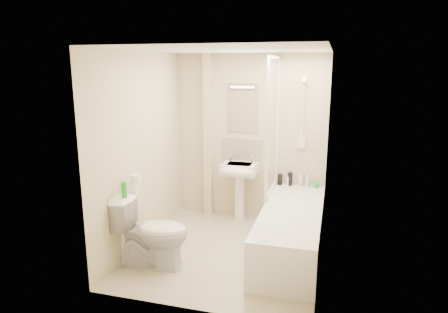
# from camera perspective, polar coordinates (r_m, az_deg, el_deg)

# --- Properties ---
(floor) EXTENTS (2.50, 2.50, 0.00)m
(floor) POSITION_cam_1_polar(r_m,az_deg,el_deg) (5.04, 0.49, -13.34)
(floor) COLOR beige
(floor) RESTS_ON ground
(wall_back) EXTENTS (2.20, 0.02, 2.40)m
(wall_back) POSITION_cam_1_polar(r_m,az_deg,el_deg) (5.83, 3.72, 2.70)
(wall_back) COLOR beige
(wall_back) RESTS_ON ground
(wall_left) EXTENTS (0.02, 2.50, 2.40)m
(wall_left) POSITION_cam_1_polar(r_m,az_deg,el_deg) (5.03, -11.67, 0.83)
(wall_left) COLOR beige
(wall_left) RESTS_ON ground
(wall_right) EXTENTS (0.02, 2.50, 2.40)m
(wall_right) POSITION_cam_1_polar(r_m,az_deg,el_deg) (4.49, 14.20, -0.76)
(wall_right) COLOR beige
(wall_right) RESTS_ON ground
(ceiling) EXTENTS (2.20, 2.50, 0.02)m
(ceiling) POSITION_cam_1_polar(r_m,az_deg,el_deg) (4.53, 0.55, 15.06)
(ceiling) COLOR white
(ceiling) RESTS_ON wall_back
(tile_back) EXTENTS (0.70, 0.01, 1.75)m
(tile_back) POSITION_cam_1_polar(r_m,az_deg,el_deg) (5.68, 11.17, 4.51)
(tile_back) COLOR beige
(tile_back) RESTS_ON wall_back
(tile_right) EXTENTS (0.01, 2.10, 1.75)m
(tile_right) POSITION_cam_1_polar(r_m,az_deg,el_deg) (4.63, 14.28, 2.49)
(tile_right) COLOR beige
(tile_right) RESTS_ON wall_right
(pipe_boxing) EXTENTS (0.12, 0.12, 2.40)m
(pipe_boxing) POSITION_cam_1_polar(r_m,az_deg,el_deg) (5.93, -2.27, 2.89)
(pipe_boxing) COLOR beige
(pipe_boxing) RESTS_ON ground
(splashback) EXTENTS (0.60, 0.02, 0.30)m
(splashback) POSITION_cam_1_polar(r_m,az_deg,el_deg) (5.88, 2.68, 1.10)
(splashback) COLOR beige
(splashback) RESTS_ON wall_back
(mirror) EXTENTS (0.46, 0.01, 0.60)m
(mirror) POSITION_cam_1_polar(r_m,az_deg,el_deg) (5.79, 2.73, 6.44)
(mirror) COLOR white
(mirror) RESTS_ON wall_back
(strip_light) EXTENTS (0.42, 0.07, 0.07)m
(strip_light) POSITION_cam_1_polar(r_m,az_deg,el_deg) (5.74, 2.72, 10.09)
(strip_light) COLOR silver
(strip_light) RESTS_ON wall_back
(bathtub) EXTENTS (0.70, 2.10, 0.55)m
(bathtub) POSITION_cam_1_polar(r_m,az_deg,el_deg) (4.97, 9.59, -10.26)
(bathtub) COLOR white
(bathtub) RESTS_ON ground
(shower_screen) EXTENTS (0.04, 0.92, 1.80)m
(shower_screen) POSITION_cam_1_polar(r_m,az_deg,el_deg) (5.28, 7.00, 4.32)
(shower_screen) COLOR white
(shower_screen) RESTS_ON bathtub
(shower_fixture) EXTENTS (0.10, 0.16, 0.99)m
(shower_fixture) POSITION_cam_1_polar(r_m,az_deg,el_deg) (5.62, 11.17, 5.67)
(shower_fixture) COLOR white
(shower_fixture) RESTS_ON wall_back
(pedestal_sink) EXTENTS (0.50, 0.47, 0.97)m
(pedestal_sink) POSITION_cam_1_polar(r_m,az_deg,el_deg) (5.75, 2.13, -2.76)
(pedestal_sink) COLOR white
(pedestal_sink) RESTS_ON ground
(bottle_black_a) EXTENTS (0.07, 0.07, 0.16)m
(bottle_black_a) POSITION_cam_1_polar(r_m,az_deg,el_deg) (5.80, 8.01, -3.26)
(bottle_black_a) COLOR black
(bottle_black_a) RESTS_ON bathtub
(bottle_white_a) EXTENTS (0.06, 0.06, 0.13)m
(bottle_white_a) POSITION_cam_1_polar(r_m,az_deg,el_deg) (5.79, 9.14, -3.46)
(bottle_white_a) COLOR white
(bottle_white_a) RESTS_ON bathtub
(bottle_black_b) EXTENTS (0.07, 0.07, 0.19)m
(bottle_black_b) POSITION_cam_1_polar(r_m,az_deg,el_deg) (5.78, 9.40, -3.18)
(bottle_black_b) COLOR black
(bottle_black_b) RESTS_ON bathtub
(bottle_cream) EXTENTS (0.06, 0.06, 0.19)m
(bottle_cream) POSITION_cam_1_polar(r_m,az_deg,el_deg) (5.77, 10.88, -3.31)
(bottle_cream) COLOR beige
(bottle_cream) RESTS_ON bathtub
(bottle_white_b) EXTENTS (0.05, 0.05, 0.16)m
(bottle_white_b) POSITION_cam_1_polar(r_m,az_deg,el_deg) (5.76, 11.83, -3.50)
(bottle_white_b) COLOR silver
(bottle_white_b) RESTS_ON bathtub
(bottle_green) EXTENTS (0.07, 0.07, 0.08)m
(bottle_green) POSITION_cam_1_polar(r_m,az_deg,el_deg) (5.77, 13.01, -3.96)
(bottle_green) COLOR green
(bottle_green) RESTS_ON bathtub
(toilet) EXTENTS (0.67, 0.93, 0.83)m
(toilet) POSITION_cam_1_polar(r_m,az_deg,el_deg) (4.62, -10.22, -10.49)
(toilet) COLOR white
(toilet) RESTS_ON ground
(toilet_roll_lower) EXTENTS (0.11, 0.11, 0.11)m
(toilet_roll_lower) POSITION_cam_1_polar(r_m,az_deg,el_deg) (4.65, -12.81, -4.29)
(toilet_roll_lower) COLOR white
(toilet_roll_lower) RESTS_ON toilet
(toilet_roll_upper) EXTENTS (0.12, 0.12, 0.09)m
(toilet_roll_upper) POSITION_cam_1_polar(r_m,az_deg,el_deg) (4.62, -12.60, -3.09)
(toilet_roll_upper) COLOR white
(toilet_roll_upper) RESTS_ON toilet_roll_lower
(green_bottle) EXTENTS (0.06, 0.06, 0.17)m
(green_bottle) POSITION_cam_1_polar(r_m,az_deg,el_deg) (4.47, -14.06, -4.63)
(green_bottle) COLOR green
(green_bottle) RESTS_ON toilet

